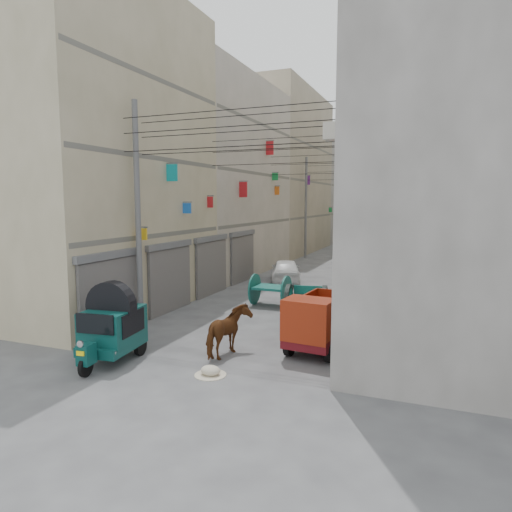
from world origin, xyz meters
The scene contains 18 objects.
ground centered at (0.00, 0.00, 0.00)m, with size 140.00×140.00×0.00m, color #464749.
building_row_left centered at (-8.00, 34.13, 6.46)m, with size 8.00×62.00×14.00m.
building_row_right centered at (8.00, 34.13, 6.46)m, with size 8.00×62.00×14.00m.
end_cap_building centered at (0.00, 66.00, 6.50)m, with size 22.00×10.00×13.00m, color tan.
shutters_left centered at (-3.92, 10.38, 1.49)m, with size 0.18×14.40×2.88m.
signboards centered at (-0.01, 21.66, 3.43)m, with size 8.22×40.52×5.67m.
ac_units centered at (3.65, 7.67, 7.43)m, with size 0.70×6.55×3.35m.
utility_poles centered at (0.00, 17.00, 4.00)m, with size 7.40×22.20×8.00m.
overhead_cables centered at (0.00, 14.40, 6.77)m, with size 7.40×22.52×1.12m.
auto_rickshaw centered at (-2.25, 2.78, 1.03)m, with size 1.63×2.55×1.75m.
tonga_cart centered at (1.80, 8.79, 0.75)m, with size 1.71×3.35×1.45m.
mini_truck centered at (3.01, 5.65, 0.85)m, with size 1.70×3.27×1.77m.
second_cart centered at (-0.41, 10.93, 0.73)m, with size 1.57×1.39×1.37m.
feed_sack centered at (0.87, 2.81, 0.13)m, with size 0.53×0.42×0.26m, color beige.
horse centered at (0.66, 4.36, 0.73)m, with size 0.79×1.73×1.46m, color maroon.
distant_car_white centered at (-1.60, 16.78, 0.66)m, with size 1.57×3.90×1.33m, color white.
distant_car_grey centered at (1.64, 35.12, 0.66)m, with size 1.40×4.01×1.32m, color #515552.
distant_car_green centered at (-0.76, 37.39, 0.67)m, with size 1.87×4.59×1.33m, color #1B5036.
Camera 1 is at (6.24, -7.43, 4.54)m, focal length 32.00 mm.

